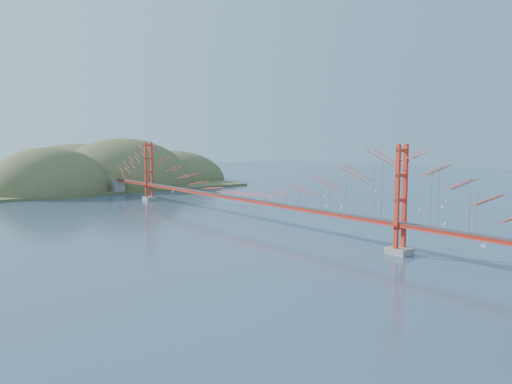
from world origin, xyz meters
TOP-DOWN VIEW (x-y plane):
  - ground at (0.00, 0.00)m, footprint 320.00×320.00m
  - bridge at (0.00, 0.18)m, footprint 2.20×94.40m
  - far_headlands at (2.21, 68.52)m, footprint 84.00×58.00m
  - sailboat_13 at (45.94, -7.36)m, footprint 0.67×0.67m
  - sailboat_16 at (13.76, 8.51)m, footprint 0.50×0.46m
  - sailboat_4 at (31.72, 12.18)m, footprint 0.56×0.56m
  - sailboat_8 at (43.35, 19.95)m, footprint 0.63×0.63m
  - sailboat_17 at (47.79, 11.65)m, footprint 0.59×0.58m
  - sailboat_7 at (26.11, 30.99)m, footprint 0.63×0.63m
  - sailboat_2 at (21.92, -1.59)m, footprint 0.48×0.39m
  - sailboat_0 at (22.08, 1.93)m, footprint 0.50×0.54m
  - sailboat_11 at (38.74, 5.41)m, footprint 0.63×0.63m
  - sailboat_10 at (10.77, -33.54)m, footprint 0.47×0.59m
  - sailboat_5 at (37.47, -11.75)m, footprint 0.43×0.54m
  - sailboat_15 at (22.48, 18.91)m, footprint 0.46×0.57m
  - sailboat_6 at (19.97, -22.97)m, footprint 0.59×0.59m
  - sailboat_9 at (43.45, 2.06)m, footprint 0.63×0.63m
  - sailboat_3 at (16.54, 6.49)m, footprint 0.54×0.54m
  - sailboat_12 at (11.69, 42.00)m, footprint 0.64×0.58m
  - sailboat_extra_0 at (30.50, -11.73)m, footprint 0.64×0.64m

SIDE VIEW (x-z plane):
  - ground at x=0.00m, z-range 0.00..0.00m
  - far_headlands at x=2.21m, z-range -12.50..12.50m
  - sailboat_16 at x=13.76m, z-range -0.15..0.42m
  - sailboat_2 at x=21.92m, z-range -0.15..0.42m
  - sailboat_3 at x=16.54m, z-range -0.15..0.42m
  - sailboat_0 at x=22.08m, z-range -0.16..0.44m
  - sailboat_4 at x=31.72m, z-range -0.17..0.46m
  - sailboat_6 at x=19.97m, z-range -0.17..0.46m
  - sailboat_5 at x=37.47m, z-range -0.17..0.46m
  - sailboat_17 at x=47.79m, z-range -0.18..0.48m
  - sailboat_15 at x=22.48m, z-range -0.18..0.48m
  - sailboat_11 at x=38.74m, z-range -0.18..0.48m
  - sailboat_extra_0 at x=30.50m, z-range -0.18..0.48m
  - sailboat_7 at x=26.11m, z-range -0.19..0.49m
  - sailboat_9 at x=43.45m, z-range -0.19..0.49m
  - sailboat_10 at x=10.77m, z-range -0.19..0.50m
  - sailboat_8 at x=43.35m, z-range -0.20..0.50m
  - sailboat_13 at x=45.94m, z-range -0.20..0.51m
  - sailboat_12 at x=11.69m, z-range -0.20..0.52m
  - bridge at x=0.00m, z-range 1.01..13.01m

